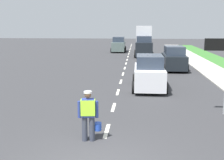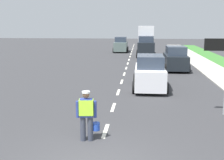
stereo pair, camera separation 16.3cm
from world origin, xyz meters
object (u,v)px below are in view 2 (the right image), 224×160
(road_worker, at_px, (87,113))
(car_outgoing_ahead, at_px, (150,73))
(lane_direction_sign, at_px, (222,58))
(car_oncoming_third, at_px, (121,45))
(car_parked_far, at_px, (175,59))
(delivery_truck, at_px, (146,43))

(road_worker, xyz_separation_m, car_outgoing_ahead, (2.26, 7.91, -0.00))
(road_worker, height_order, lane_direction_sign, lane_direction_sign)
(road_worker, relative_size, car_oncoming_third, 0.43)
(road_worker, distance_m, car_outgoing_ahead, 8.23)
(car_oncoming_third, height_order, car_parked_far, car_oncoming_third)
(lane_direction_sign, relative_size, car_oncoming_third, 0.83)
(lane_direction_sign, distance_m, car_parked_far, 12.08)
(car_oncoming_third, xyz_separation_m, car_outgoing_ahead, (3.25, -22.67, -0.02))
(road_worker, height_order, car_oncoming_third, car_oncoming_third)
(delivery_truck, bearing_deg, road_worker, -95.17)
(lane_direction_sign, xyz_separation_m, car_oncoming_third, (-6.01, 27.28, -1.45))
(car_outgoing_ahead, xyz_separation_m, car_parked_far, (2.34, 7.38, -0.01))
(delivery_truck, xyz_separation_m, car_outgoing_ahead, (-0.04, -17.46, -0.68))
(road_worker, xyz_separation_m, car_oncoming_third, (-0.99, 30.59, 0.02))
(road_worker, height_order, car_parked_far, car_parked_far)
(car_parked_far, bearing_deg, road_worker, -106.74)
(delivery_truck, relative_size, car_oncoming_third, 1.19)
(delivery_truck, relative_size, car_parked_far, 1.14)
(road_worker, height_order, delivery_truck, delivery_truck)
(lane_direction_sign, bearing_deg, car_outgoing_ahead, 120.99)
(lane_direction_sign, relative_size, car_parked_far, 0.79)
(car_parked_far, bearing_deg, delivery_truck, 102.87)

